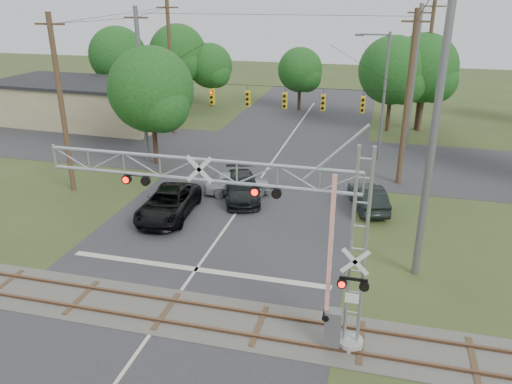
% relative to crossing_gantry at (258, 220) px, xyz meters
% --- Properties ---
extents(ground, '(160.00, 160.00, 0.00)m').
position_rel_crossing_gantry_xyz_m(ground, '(-4.05, -1.63, -4.90)').
color(ground, '#324520').
rests_on(ground, ground).
extents(road_main, '(14.00, 90.00, 0.02)m').
position_rel_crossing_gantry_xyz_m(road_main, '(-4.05, 8.37, -4.89)').
color(road_main, '#2B2A2D').
rests_on(road_main, ground).
extents(road_cross, '(90.00, 12.00, 0.02)m').
position_rel_crossing_gantry_xyz_m(road_cross, '(-4.05, 22.37, -4.89)').
color(road_cross, '#2B2A2D').
rests_on(road_cross, ground).
extents(railroad_track, '(90.00, 3.20, 0.17)m').
position_rel_crossing_gantry_xyz_m(railroad_track, '(-4.05, 0.37, -4.87)').
color(railroad_track, '#45413B').
rests_on(railroad_track, ground).
extents(crossing_gantry, '(12.16, 1.01, 7.88)m').
position_rel_crossing_gantry_xyz_m(crossing_gantry, '(0.00, 0.00, 0.00)').
color(crossing_gantry, gray).
rests_on(crossing_gantry, ground).
extents(traffic_signal_span, '(19.34, 0.36, 11.50)m').
position_rel_crossing_gantry_xyz_m(traffic_signal_span, '(-3.14, 18.37, 0.78)').
color(traffic_signal_span, slate).
rests_on(traffic_signal_span, ground).
extents(pickup_black, '(3.11, 5.98, 1.61)m').
position_rel_crossing_gantry_xyz_m(pickup_black, '(-7.81, 9.29, -4.09)').
color(pickup_black, black).
rests_on(pickup_black, ground).
extents(car_dark, '(3.75, 5.65, 1.52)m').
position_rel_crossing_gantry_xyz_m(car_dark, '(-4.36, 12.96, -4.14)').
color(car_dark, black).
rests_on(car_dark, ground).
extents(sedan_silver, '(4.72, 3.04, 1.49)m').
position_rel_crossing_gantry_xyz_m(sedan_silver, '(-4.89, 13.72, -4.15)').
color(sedan_silver, '#999CA0').
rests_on(sedan_silver, ground).
extents(suv_dark, '(2.86, 4.87, 1.52)m').
position_rel_crossing_gantry_xyz_m(suv_dark, '(3.57, 13.34, -4.14)').
color(suv_dark, black).
rests_on(suv_dark, ground).
extents(commercial_building, '(18.22, 10.02, 4.15)m').
position_rel_crossing_gantry_xyz_m(commercial_building, '(-25.24, 28.45, -2.82)').
color(commercial_building, '#998F66').
rests_on(commercial_building, ground).
extents(streetlight, '(2.59, 0.27, 9.71)m').
position_rel_crossing_gantry_xyz_m(streetlight, '(3.76, 23.47, 0.53)').
color(streetlight, slate).
rests_on(streetlight, ground).
extents(utility_poles, '(25.27, 27.50, 14.56)m').
position_rel_crossing_gantry_xyz_m(utility_poles, '(-1.71, 20.36, 1.38)').
color(utility_poles, '#432D1F').
rests_on(utility_poles, ground).
extents(treeline, '(50.29, 26.92, 9.14)m').
position_rel_crossing_gantry_xyz_m(treeline, '(-3.73, 31.89, 0.64)').
color(treeline, '#382319').
rests_on(treeline, ground).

